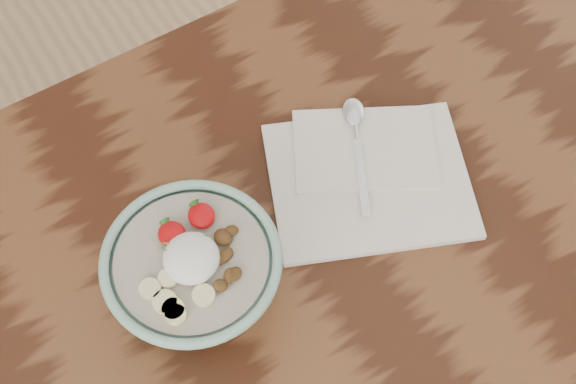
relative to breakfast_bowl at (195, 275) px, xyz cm
name	(u,v)px	position (x,y,z in cm)	size (l,w,h in cm)	color
table	(338,293)	(17.21, -5.56, -16.25)	(160.00, 90.00, 75.00)	#371A0D
breakfast_bowl	(195,275)	(0.00, 0.00, 0.00)	(20.46, 20.46, 13.99)	#85B3A1
napkin	(368,174)	(27.33, 3.41, -6.28)	(32.20, 29.56, 1.60)	white
spoon	(356,128)	(29.39, 9.69, -4.95)	(10.46, 17.21, 0.96)	silver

